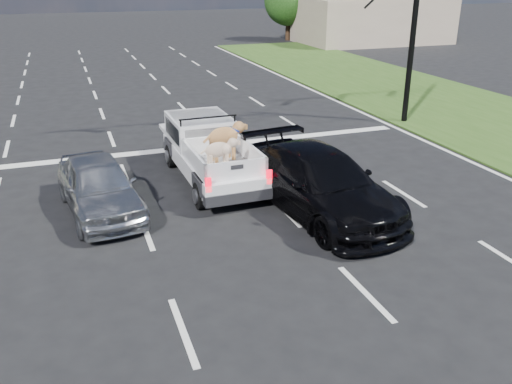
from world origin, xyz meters
TOP-DOWN VIEW (x-y plane):
  - ground at (0.00, 0.00)m, footprint 160.00×160.00m
  - road_markings at (0.00, 6.56)m, footprint 17.75×60.00m
  - building_right at (22.00, 34.00)m, footprint 12.00×7.00m
  - tree_far_d at (16.00, 38.00)m, footprint 4.20×4.20m
  - pickup_truck at (0.57, 6.84)m, footprint 1.95×4.98m
  - silver_sedan at (-2.62, 5.52)m, footprint 2.15×4.27m
  - black_coupe at (2.55, 3.70)m, footprint 2.83×5.62m

SIDE VIEW (x-z plane):
  - ground at x=0.00m, z-range 0.00..0.00m
  - road_markings at x=0.00m, z-range 0.00..0.01m
  - silver_sedan at x=-2.62m, z-range 0.00..1.40m
  - black_coupe at x=2.55m, z-range 0.00..1.57m
  - pickup_truck at x=0.57m, z-range -0.05..1.81m
  - building_right at x=22.00m, z-range 0.00..3.60m
  - tree_far_d at x=16.00m, z-range 0.59..5.99m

